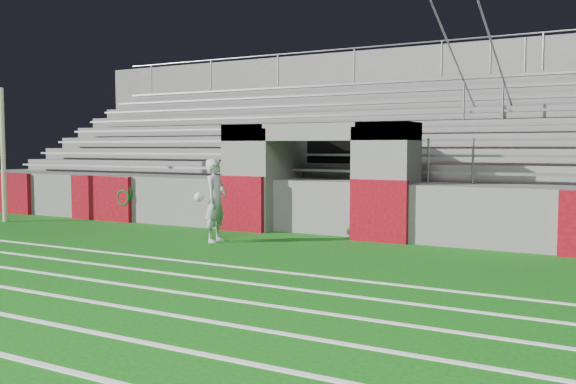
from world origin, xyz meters
The scene contains 5 objects.
ground centered at (0.00, 0.00, 0.00)m, with size 90.00×90.00×0.00m, color #0E510D.
field_post centered at (-8.57, 1.40, 1.83)m, with size 0.12×0.12×3.67m, color beige.
stadium_structure centered at (0.00, 7.97, 1.49)m, with size 26.00×8.48×5.42m.
goalkeeper_with_ball centered at (-1.27, 1.21, 0.90)m, with size 0.63×0.72×1.81m.
hose_coil centered at (-5.60, 2.93, 0.75)m, with size 0.53×0.14×0.64m.
Camera 1 is at (6.94, -9.97, 2.05)m, focal length 40.00 mm.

